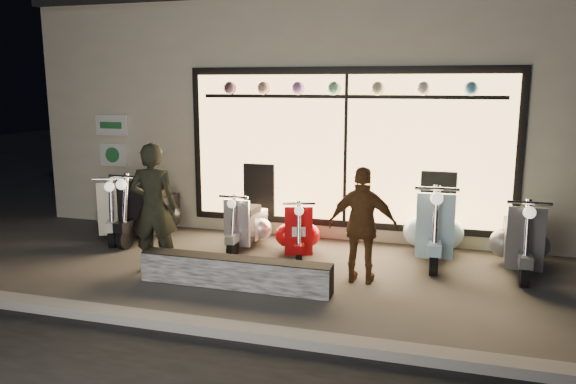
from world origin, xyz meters
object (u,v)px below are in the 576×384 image
scooter_red (298,231)px  man (153,207)px  graffiti_barrier (235,272)px  scooter_silver (248,224)px  woman (363,226)px

scooter_red → man: man is taller
scooter_red → man: 2.23m
graffiti_barrier → scooter_silver: scooter_silver is taller
graffiti_barrier → woman: bearing=23.2°
man → scooter_silver: bearing=-133.6°
scooter_silver → woman: bearing=-29.3°
scooter_red → man: (-1.75, -1.26, 0.54)m
scooter_red → woman: size_ratio=0.82×
scooter_red → graffiti_barrier: bearing=-120.6°
scooter_silver → scooter_red: bearing=-12.6°
man → woman: 2.92m
scooter_silver → man: bearing=-119.8°
graffiti_barrier → woman: 1.78m
man → woman: man is taller
scooter_red → woman: 1.55m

